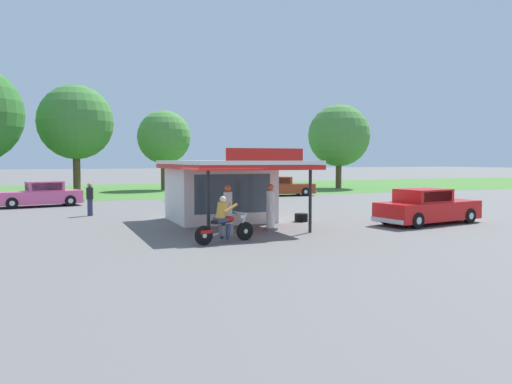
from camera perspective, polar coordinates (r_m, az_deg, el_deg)
The scene contains 15 objects.
ground_plane at distance 19.00m, azimuth -4.09°, elevation -4.79°, with size 300.00×300.00×0.00m, color slate.
grass_verge_strip at distance 48.31m, azimuth -15.14°, elevation 0.21°, with size 120.00×24.00×0.01m, color #477A33.
service_station_kiosk at distance 22.83m, azimuth -3.84°, elevation 0.66°, with size 4.95×7.55×3.20m.
gas_pump_nearside at distance 19.40m, azimuth -3.19°, elevation -2.14°, with size 0.44×0.44×1.83m.
gas_pump_offside at distance 20.04m, azimuth 1.64°, elevation -1.95°, with size 0.44×0.44×1.83m.
motorcycle_with_rider at distance 17.01m, azimuth -3.63°, elevation -3.56°, with size 2.25×0.87×1.58m.
featured_classic_sedan at distance 23.22m, azimuth 18.74°, elevation -1.70°, with size 5.32×2.60×1.53m.
parked_car_back_row_centre_left at distance 36.14m, azimuth -5.73°, elevation 0.32°, with size 5.08×2.77×1.57m.
parked_car_second_row_spare at distance 39.46m, azimuth 2.63°, elevation 0.58°, with size 5.57×2.59×1.48m.
parked_car_back_row_left at distance 32.89m, azimuth -23.15°, elevation -0.32°, with size 5.11×2.65×1.50m.
bystander_admiring_sedan at distance 26.48m, azimuth -18.22°, elevation -0.70°, with size 0.34×0.34×1.64m.
tree_oak_far_left at distance 50.64m, azimuth 9.34°, elevation 6.29°, with size 6.06×6.06×8.22m.
tree_oak_distant_spare at distance 45.50m, azimuth -19.77°, elevation 7.31°, with size 6.24×6.24×9.08m.
tree_oak_far_right at distance 48.04m, azimuth -10.29°, elevation 5.97°, with size 4.94×4.94×7.38m.
spare_tire_stack at distance 22.95m, azimuth 5.12°, elevation -2.89°, with size 0.60×0.60×0.36m.
Camera 1 is at (-5.79, -17.88, 2.78)m, focal length 35.48 mm.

